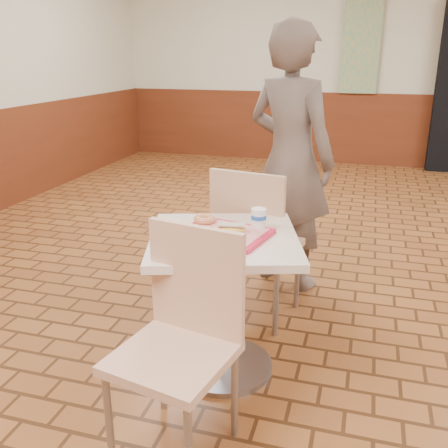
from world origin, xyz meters
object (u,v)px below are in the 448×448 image
(main_table, at_px, (224,282))
(customer, at_px, (290,160))
(ring_donut, at_px, (205,219))
(serving_tray, at_px, (224,234))
(chair_main_back, at_px, (254,239))
(chair_main_front, at_px, (182,331))
(paper_cup, at_px, (259,218))
(long_john_donut, at_px, (231,229))

(main_table, distance_m, customer, 1.20)
(ring_donut, bearing_deg, main_table, -36.87)
(customer, distance_m, serving_tray, 1.14)
(main_table, height_order, chair_main_back, chair_main_back)
(chair_main_front, xyz_separation_m, chair_main_back, (0.05, 1.03, 0.02))
(chair_main_back, bearing_deg, customer, -88.88)
(main_table, relative_size, ring_donut, 6.75)
(chair_main_front, xyz_separation_m, customer, (0.15, 1.64, 0.36))
(chair_main_front, relative_size, customer, 0.52)
(serving_tray, height_order, paper_cup, paper_cup)
(paper_cup, bearing_deg, customer, 90.83)
(serving_tray, bearing_deg, chair_main_front, -92.59)
(chair_main_front, bearing_deg, paper_cup, 86.75)
(long_john_donut, relative_size, paper_cup, 1.69)
(main_table, height_order, long_john_donut, long_john_donut)
(customer, height_order, serving_tray, customer)
(customer, bearing_deg, main_table, 108.24)
(chair_main_back, height_order, customer, customer)
(ring_donut, height_order, long_john_donut, long_john_donut)
(chair_main_front, relative_size, ring_donut, 8.47)
(chair_main_front, bearing_deg, ring_donut, 111.54)
(chair_main_front, distance_m, chair_main_back, 1.04)
(chair_main_back, height_order, long_john_donut, chair_main_back)
(long_john_donut, bearing_deg, chair_main_front, -96.96)
(chair_main_back, bearing_deg, main_table, 97.06)
(chair_main_front, relative_size, serving_tray, 2.29)
(ring_donut, xyz_separation_m, long_john_donut, (0.16, -0.11, 0.00))
(chair_main_back, bearing_deg, ring_donut, 80.14)
(long_john_donut, bearing_deg, paper_cup, 49.02)
(customer, xyz_separation_m, paper_cup, (0.01, -1.02, -0.07))
(long_john_donut, xyz_separation_m, paper_cup, (0.11, 0.12, 0.03))
(ring_donut, bearing_deg, paper_cup, 2.13)
(paper_cup, bearing_deg, ring_donut, -177.87)
(customer, bearing_deg, serving_tray, 108.24)
(customer, bearing_deg, long_john_donut, 110.18)
(chair_main_front, distance_m, ring_donut, 0.67)
(chair_main_back, relative_size, paper_cup, 10.40)
(main_table, distance_m, chair_main_back, 0.53)
(serving_tray, relative_size, long_john_donut, 2.61)
(customer, bearing_deg, chair_main_front, 109.44)
(serving_tray, bearing_deg, paper_cup, 36.59)
(serving_tray, xyz_separation_m, paper_cup, (0.14, 0.11, 0.06))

